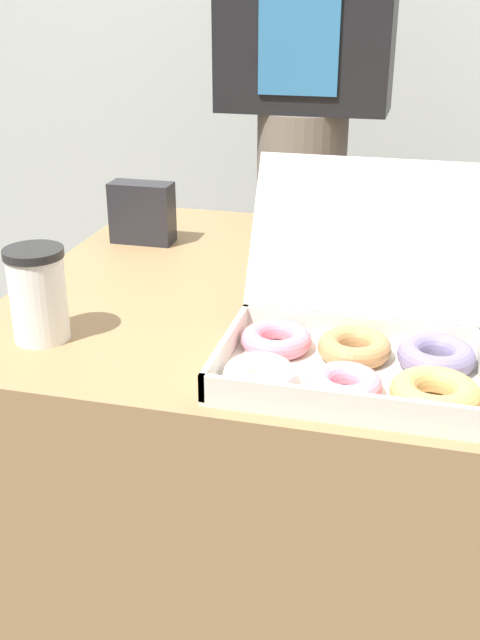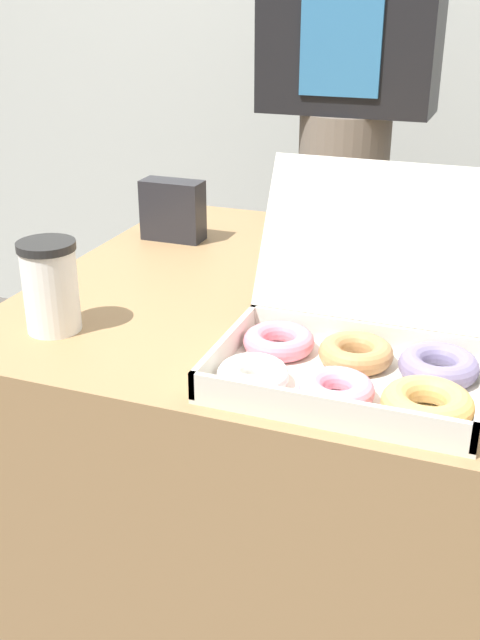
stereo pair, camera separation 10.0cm
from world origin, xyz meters
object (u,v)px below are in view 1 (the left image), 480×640
object	(u,v)px
donut_box	(358,346)
person_customer	(304,102)
napkin_holder	(142,213)
coffee_cup	(38,294)

from	to	relation	value
donut_box	person_customer	distance (m)	0.96
napkin_holder	person_customer	size ratio (longest dim) A/B	0.07
donut_box	napkin_holder	world-z (taller)	donut_box
donut_box	person_customer	size ratio (longest dim) A/B	0.21
coffee_cup	napkin_holder	distance (m)	0.47
person_customer	donut_box	bearing A→B (deg)	-75.39
donut_box	coffee_cup	world-z (taller)	donut_box
donut_box	napkin_holder	size ratio (longest dim) A/B	2.86
napkin_holder	person_customer	world-z (taller)	person_customer
donut_box	napkin_holder	bearing A→B (deg)	136.45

